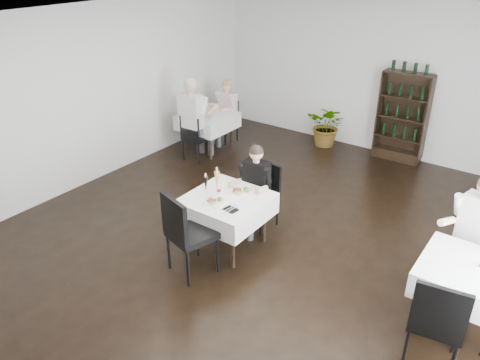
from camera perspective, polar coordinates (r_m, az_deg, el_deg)
name	(u,v)px	position (r m, az deg, el deg)	size (l,w,h in m)	color
room_shell	(245,152)	(5.80, 0.66, 3.37)	(9.00, 9.00, 9.00)	black
wine_shelf	(402,118)	(9.48, 19.13, 7.14)	(0.90, 0.28, 1.75)	black
main_table	(227,207)	(6.35, -1.59, -3.28)	(1.03, 1.03, 0.77)	black
left_table	(208,121)	(9.50, -3.98, 7.18)	(0.98, 0.98, 0.77)	black
right_table	(467,278)	(5.65, 25.98, -10.71)	(0.98, 0.98, 0.77)	black
potted_tree	(328,126)	(9.91, 10.63, 6.54)	(0.80, 0.69, 0.89)	#2B5F20
main_chair_far	(263,191)	(6.89, 2.82, -1.33)	(0.49, 0.49, 0.98)	black
main_chair_near	(185,230)	(5.84, -6.70, -6.10)	(0.64, 0.64, 1.14)	black
left_chair_far	(228,117)	(10.04, -1.49, 7.63)	(0.46, 0.47, 0.89)	black
left_chair_near	(194,135)	(9.04, -5.67, 5.47)	(0.45, 0.46, 0.93)	black
right_chair_far	(468,248)	(6.36, 26.04, -7.43)	(0.44, 0.44, 0.90)	black
right_chair_near	(437,319)	(5.01, 22.92, -15.31)	(0.56, 0.57, 1.08)	black
diner_main	(254,183)	(6.64, 1.68, -0.36)	(0.53, 0.54, 1.34)	#44454D
diner_left_far	(225,107)	(9.80, -1.85, 8.88)	(0.55, 0.58, 1.35)	#44454D
diner_left_near	(195,113)	(8.97, -5.57, 8.16)	(0.62, 0.62, 1.64)	#44454D
diner_right_far	(474,227)	(6.07, 26.68, -5.11)	(0.63, 0.67, 1.53)	#44454D
plate_far	(240,191)	(6.38, 0.06, -1.38)	(0.38, 0.38, 0.09)	white
plate_near	(215,201)	(6.15, -3.09, -2.62)	(0.26, 0.26, 0.08)	white
pilsner_dark	(206,184)	(6.40, -4.19, -0.47)	(0.06, 0.06, 0.27)	black
pilsner_lager	(217,180)	(6.42, -2.82, -0.05)	(0.08, 0.08, 0.34)	gold
coke_bottle	(219,189)	(6.30, -2.58, -1.11)	(0.06, 0.06, 0.22)	silver
napkin_cutlery	(231,209)	(5.99, -1.12, -3.59)	(0.20, 0.20, 0.02)	black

